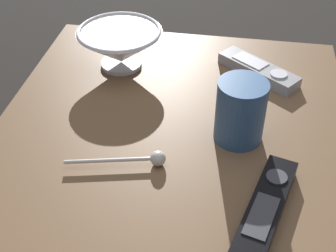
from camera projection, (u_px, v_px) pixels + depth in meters
name	position (u px, v px, depth m)	size (l,w,h in m)	color
ground_plane	(171.00, 145.00, 0.78)	(6.00, 6.00, 0.00)	black
table	(171.00, 137.00, 0.77)	(0.59, 0.66, 0.03)	brown
cereal_bowl	(120.00, 46.00, 0.89)	(0.16, 0.16, 0.08)	silver
coffee_mug	(240.00, 113.00, 0.71)	(0.08, 0.08, 0.10)	#33598C
teaspoon	(145.00, 159.00, 0.69)	(0.15, 0.05, 0.02)	silver
tv_remote_near	(258.00, 70.00, 0.88)	(0.16, 0.13, 0.02)	#9E9EA3
tv_remote_far	(265.00, 209.00, 0.62)	(0.09, 0.19, 0.03)	black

